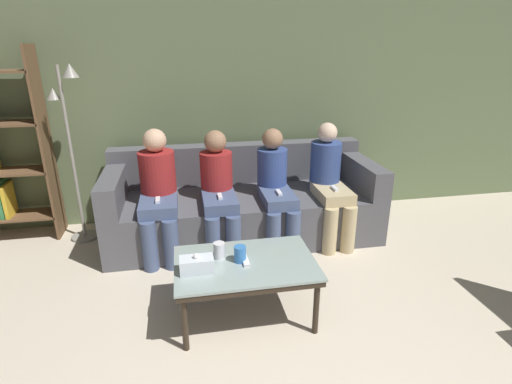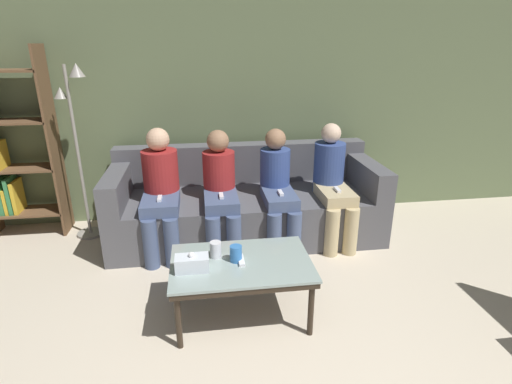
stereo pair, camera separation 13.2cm
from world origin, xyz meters
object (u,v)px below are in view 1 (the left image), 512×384
seated_person_right_end (329,180)px  standing_lamp (71,137)px  couch (243,204)px  cup_near_left (219,250)px  coffee_table (245,267)px  seated_person_mid_right (275,186)px  game_remote (245,260)px  seated_person_mid_left (218,188)px  cup_near_right (240,254)px  seated_person_left_end (158,189)px  tissue_box (197,265)px

seated_person_right_end → standing_lamp: bearing=169.7°
couch → cup_near_left: size_ratio=22.73×
coffee_table → seated_person_right_end: seated_person_right_end is taller
seated_person_mid_right → game_remote: bearing=-113.3°
cup_near_left → seated_person_mid_left: 1.00m
couch → coffee_table: couch is taller
cup_near_right → seated_person_mid_left: seated_person_mid_left is taller
couch → coffee_table: (-0.19, -1.32, 0.08)m
cup_near_right → seated_person_mid_left: (-0.04, 1.07, 0.09)m
couch → seated_person_right_end: size_ratio=2.30×
game_remote → couch: bearing=81.6°
couch → game_remote: size_ratio=17.37×
game_remote → standing_lamp: (-1.37, 1.52, 0.58)m
cup_near_right → seated_person_left_end: 1.24m
coffee_table → standing_lamp: 2.14m
game_remote → seated_person_right_end: bearing=47.4°
standing_lamp → cup_near_right: bearing=-48.3°
seated_person_mid_left → cup_near_left: bearing=-95.4°
cup_near_right → tissue_box: bearing=-165.8°
cup_near_right → seated_person_mid_right: seated_person_mid_right is taller
cup_near_right → tissue_box: (-0.30, -0.07, -0.01)m
couch → seated_person_left_end: bearing=-164.6°
seated_person_left_end → tissue_box: bearing=-76.4°
game_remote → seated_person_mid_right: (0.46, 1.07, 0.13)m
standing_lamp → seated_person_left_end: size_ratio=1.48×
seated_person_right_end → couch: bearing=163.6°
coffee_table → seated_person_mid_left: seated_person_mid_left is taller
couch → cup_near_left: couch is taller
coffee_table → seated_person_mid_left: bearing=93.9°
cup_near_right → seated_person_right_end: 1.49m
couch → seated_person_right_end: seated_person_right_end is taller
standing_lamp → seated_person_left_end: (0.76, -0.41, -0.41)m
tissue_box → couch: bearing=69.3°
coffee_table → cup_near_left: (-0.17, 0.09, 0.10)m
game_remote → seated_person_left_end: seated_person_left_end is taller
game_remote → seated_person_mid_left: 1.09m
cup_near_right → seated_person_left_end: bearing=117.9°
cup_near_left → seated_person_right_end: size_ratio=0.10×
couch → standing_lamp: 1.73m
tissue_box → seated_person_mid_right: (0.79, 1.13, 0.09)m
tissue_box → seated_person_right_end: seated_person_right_end is taller
coffee_table → cup_near_left: 0.21m
cup_near_left → cup_near_right: 0.15m
coffee_table → cup_near_right: cup_near_right is taller
standing_lamp → seated_person_mid_right: standing_lamp is taller
couch → seated_person_mid_left: size_ratio=2.37×
cup_near_left → tissue_box: size_ratio=0.52×
seated_person_left_end → seated_person_right_end: bearing=-0.5°
couch → game_remote: (-0.19, -1.32, 0.14)m
coffee_table → cup_near_left: bearing=152.4°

